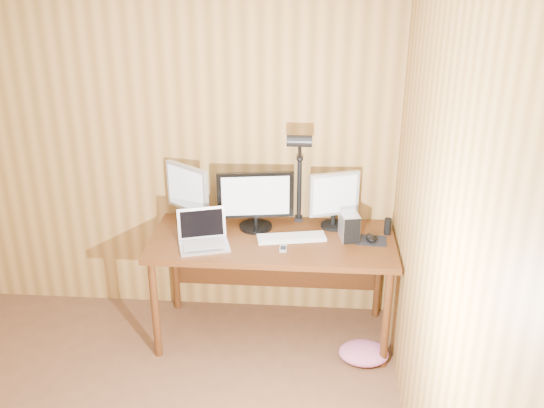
# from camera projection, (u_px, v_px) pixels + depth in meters

# --- Properties ---
(room_shell) EXTENTS (4.00, 4.00, 4.00)m
(room_shell) POSITION_uv_depth(u_px,v_px,m) (2.00, 303.00, 2.34)
(room_shell) COLOR brown
(room_shell) RESTS_ON ground
(desk) EXTENTS (1.60, 0.70, 0.75)m
(desk) POSITION_uv_depth(u_px,v_px,m) (273.00, 250.00, 4.08)
(desk) COLOR #4D2710
(desk) RESTS_ON floor
(monitor_center) EXTENTS (0.51, 0.22, 0.40)m
(monitor_center) POSITION_uv_depth(u_px,v_px,m) (255.00, 200.00, 4.04)
(monitor_center) COLOR black
(monitor_center) RESTS_ON desk
(monitor_left) EXTENTS (0.32, 0.24, 0.42)m
(monitor_left) POSITION_uv_depth(u_px,v_px,m) (187.00, 193.00, 4.11)
(monitor_left) COLOR black
(monitor_left) RESTS_ON desk
(monitor_right) EXTENTS (0.34, 0.16, 0.39)m
(monitor_right) POSITION_uv_depth(u_px,v_px,m) (334.00, 198.00, 4.05)
(monitor_right) COLOR black
(monitor_right) RESTS_ON desk
(laptop) EXTENTS (0.37, 0.32, 0.22)m
(laptop) POSITION_uv_depth(u_px,v_px,m) (203.00, 236.00, 3.88)
(laptop) COLOR silver
(laptop) RESTS_ON desk
(keyboard) EXTENTS (0.46, 0.22, 0.02)m
(keyboard) POSITION_uv_depth(u_px,v_px,m) (291.00, 238.00, 3.96)
(keyboard) COLOR white
(keyboard) RESTS_ON desk
(mousepad) EXTENTS (0.21, 0.18, 0.00)m
(mousepad) POSITION_uv_depth(u_px,v_px,m) (371.00, 240.00, 3.94)
(mousepad) COLOR black
(mousepad) RESTS_ON desk
(mouse) EXTENTS (0.08, 0.12, 0.04)m
(mouse) POSITION_uv_depth(u_px,v_px,m) (371.00, 237.00, 3.93)
(mouse) COLOR black
(mouse) RESTS_ON mousepad
(hard_drive) EXTENTS (0.14, 0.18, 0.18)m
(hard_drive) POSITION_uv_depth(u_px,v_px,m) (349.00, 226.00, 3.94)
(hard_drive) COLOR silver
(hard_drive) RESTS_ON desk
(phone) EXTENTS (0.05, 0.09, 0.01)m
(phone) POSITION_uv_depth(u_px,v_px,m) (283.00, 248.00, 3.83)
(phone) COLOR silver
(phone) RESTS_ON desk
(speaker) EXTENTS (0.05, 0.05, 0.11)m
(speaker) POSITION_uv_depth(u_px,v_px,m) (388.00, 226.00, 4.01)
(speaker) COLOR black
(speaker) RESTS_ON desk
(desk_lamp) EXTENTS (0.16, 0.23, 0.71)m
(desk_lamp) POSITION_uv_depth(u_px,v_px,m) (299.00, 165.00, 3.99)
(desk_lamp) COLOR black
(desk_lamp) RESTS_ON desk
(fabric_pile) EXTENTS (0.40, 0.37, 0.11)m
(fabric_pile) POSITION_uv_depth(u_px,v_px,m) (364.00, 353.00, 3.98)
(fabric_pile) COLOR #C55F8B
(fabric_pile) RESTS_ON floor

